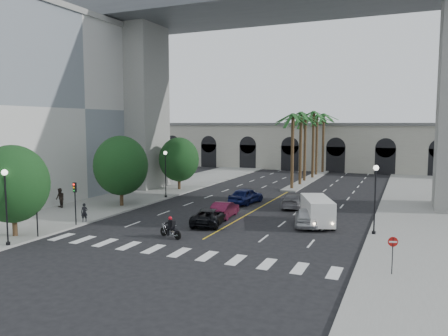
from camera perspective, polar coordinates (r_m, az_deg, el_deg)
ground at (r=30.56m, az=-4.46°, el=-10.19°), size 140.00×140.00×0.00m
sidewalk_left at (r=50.72m, az=-11.68°, el=-3.74°), size 8.00×100.00×0.15m
sidewalk_right at (r=41.88m, az=24.62°, el=-6.20°), size 8.00×100.00×0.15m
median at (r=65.98m, az=10.99°, el=-1.49°), size 2.00×24.00×0.20m
building_left at (r=55.67m, az=-24.00°, el=7.30°), size 16.50×32.50×20.60m
pier_building at (r=82.26m, az=13.55°, el=2.81°), size 71.00×10.50×8.50m
bridge at (r=50.10m, az=11.39°, el=17.36°), size 75.00×13.00×26.00m
palm_a at (r=55.71m, az=8.99°, el=6.48°), size 3.20×3.20×10.30m
palm_b at (r=59.57m, az=10.04°, el=6.68°), size 3.20×3.20×10.60m
palm_c at (r=63.54m, az=10.59°, el=6.21°), size 3.20×3.20×10.10m
palm_d at (r=67.38m, az=11.64°, el=6.79°), size 3.20×3.20×10.90m
palm_e at (r=71.35m, az=12.08°, el=6.35°), size 3.20×3.20×10.40m
palm_f at (r=75.23m, az=12.90°, el=6.51°), size 3.20×3.20×10.70m
street_tree_near at (r=35.48m, az=-25.87°, el=-1.88°), size 5.20×5.20×6.89m
street_tree_mid at (r=44.99m, az=-13.33°, el=0.32°), size 5.44×5.44×7.21m
street_tree_far at (r=55.09m, az=-5.90°, el=1.12°), size 5.04×5.04×6.68m
lamp_post_left_near at (r=33.10m, az=-26.60°, el=-3.84°), size 0.40×0.40×5.35m
lamp_post_left_far at (r=49.18m, az=-7.65°, el=-0.27°), size 0.40×0.40×5.35m
lamp_post_right at (r=34.48m, az=19.14°, el=-3.17°), size 0.40×0.40×5.35m
traffic_signal_near at (r=34.78m, az=-23.29°, el=-4.44°), size 0.25×0.18×3.65m
traffic_signal_far at (r=37.60m, az=-18.88°, el=-3.53°), size 0.25×0.18×3.65m
motorcycle_rider at (r=32.71m, az=-6.93°, el=-7.82°), size 2.14×0.89×1.61m
car_a at (r=36.75m, az=10.73°, el=-6.24°), size 2.90×4.98×1.59m
car_b at (r=39.40m, az=0.03°, el=-5.43°), size 1.83×4.47×1.44m
car_c at (r=36.70m, az=-1.89°, el=-6.33°), size 3.10×5.26×1.37m
car_d at (r=44.41m, az=9.16°, el=-4.23°), size 2.26×5.02×1.43m
car_e at (r=46.11m, az=2.89°, el=-3.62°), size 2.69×5.16×1.68m
cargo_van at (r=37.14m, az=12.08°, el=-5.40°), size 3.80×5.69×2.27m
pedestrian_a at (r=38.93m, az=-17.78°, el=-5.54°), size 0.66×0.56×1.55m
pedestrian_b at (r=45.89m, az=-20.63°, el=-3.69°), size 1.17×1.07×1.94m
do_not_enter_sign at (r=26.03m, az=21.17°, el=-9.71°), size 0.53×0.19×2.25m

